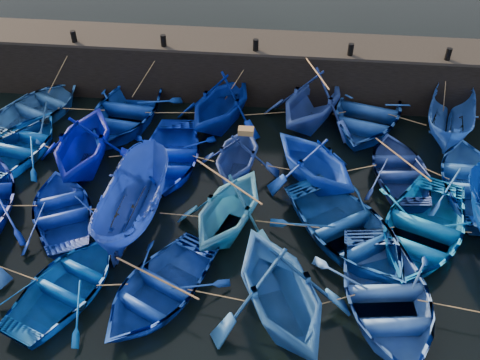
# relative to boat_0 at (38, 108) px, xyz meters

# --- Properties ---
(ground) EXTENTS (120.00, 120.00, 0.00)m
(ground) POSITION_rel_boat_0_xyz_m (9.30, -7.39, -0.51)
(ground) COLOR black
(ground) RESTS_ON ground
(quay_wall) EXTENTS (26.00, 2.50, 2.50)m
(quay_wall) POSITION_rel_boat_0_xyz_m (9.30, 3.11, 0.74)
(quay_wall) COLOR black
(quay_wall) RESTS_ON ground
(quay_top) EXTENTS (26.00, 2.50, 0.12)m
(quay_top) POSITION_rel_boat_0_xyz_m (9.30, 3.11, 2.05)
(quay_top) COLOR black
(quay_top) RESTS_ON quay_wall
(bollard_0) EXTENTS (0.24, 0.24, 0.50)m
(bollard_0) POSITION_rel_boat_0_xyz_m (1.30, 2.21, 2.36)
(bollard_0) COLOR black
(bollard_0) RESTS_ON quay_top
(bollard_1) EXTENTS (0.24, 0.24, 0.50)m
(bollard_1) POSITION_rel_boat_0_xyz_m (5.30, 2.21, 2.36)
(bollard_1) COLOR black
(bollard_1) RESTS_ON quay_top
(bollard_2) EXTENTS (0.24, 0.24, 0.50)m
(bollard_2) POSITION_rel_boat_0_xyz_m (9.30, 2.21, 2.36)
(bollard_2) COLOR black
(bollard_2) RESTS_ON quay_top
(bollard_3) EXTENTS (0.24, 0.24, 0.50)m
(bollard_3) POSITION_rel_boat_0_xyz_m (13.30, 2.21, 2.36)
(bollard_3) COLOR black
(bollard_3) RESTS_ON quay_top
(bollard_4) EXTENTS (0.24, 0.24, 0.50)m
(bollard_4) POSITION_rel_boat_0_xyz_m (17.30, 2.21, 2.36)
(bollard_4) COLOR black
(bollard_4) RESTS_ON quay_top
(boat_0) EXTENTS (5.27, 5.95, 1.02)m
(boat_0) POSITION_rel_boat_0_xyz_m (0.00, 0.00, 0.00)
(boat_0) COLOR #20508E
(boat_0) RESTS_ON ground
(boat_1) EXTENTS (4.68, 6.08, 1.17)m
(boat_1) POSITION_rel_boat_0_xyz_m (3.87, 0.05, 0.07)
(boat_1) COLOR #082E95
(boat_1) RESTS_ON ground
(boat_2) EXTENTS (5.25, 5.61, 2.38)m
(boat_2) POSITION_rel_boat_0_xyz_m (8.03, 0.28, 0.68)
(boat_2) COLOR #001885
(boat_2) RESTS_ON ground
(boat_3) EXTENTS (5.82, 6.12, 2.52)m
(boat_3) POSITION_rel_boat_0_xyz_m (11.87, 0.76, 0.75)
(boat_3) COLOR navy
(boat_3) RESTS_ON ground
(boat_4) EXTENTS (5.60, 6.74, 1.21)m
(boat_4) POSITION_rel_boat_0_xyz_m (14.24, 1.03, 0.09)
(boat_4) COLOR #154092
(boat_4) RESTS_ON ground
(boat_5) EXTENTS (3.02, 5.20, 1.89)m
(boat_5) POSITION_rel_boat_0_xyz_m (17.53, 0.32, 0.44)
(boat_5) COLOR #204DA5
(boat_5) RESTS_ON ground
(boat_6) EXTENTS (4.16, 5.19, 0.96)m
(boat_6) POSITION_rel_boat_0_xyz_m (0.35, -2.66, -0.03)
(boat_6) COLOR #05439E
(boat_6) RESTS_ON ground
(boat_7) EXTENTS (4.15, 4.76, 2.44)m
(boat_7) POSITION_rel_boat_0_xyz_m (3.22, -3.16, 0.71)
(boat_7) COLOR #000BA5
(boat_7) RESTS_ON ground
(boat_8) EXTENTS (3.74, 4.98, 0.98)m
(boat_8) POSITION_rel_boat_0_xyz_m (6.43, -2.77, -0.02)
(boat_8) COLOR #0320CC
(boat_8) RESTS_ON ground
(boat_9) EXTENTS (3.64, 4.07, 1.94)m
(boat_9) POSITION_rel_boat_0_xyz_m (9.10, -3.02, 0.46)
(boat_9) COLOR navy
(boat_9) RESTS_ON ground
(boat_10) EXTENTS (5.39, 5.45, 2.17)m
(boat_10) POSITION_rel_boat_0_xyz_m (11.96, -3.21, 0.58)
(boat_10) COLOR #0C37CE
(boat_10) RESTS_ON ground
(boat_11) EXTENTS (3.56, 4.66, 0.90)m
(boat_11) POSITION_rel_boat_0_xyz_m (15.20, -2.61, -0.06)
(boat_11) COLOR navy
(boat_11) RESTS_ON ground
(boat_12) EXTENTS (3.74, 5.16, 1.06)m
(boat_12) POSITION_rel_boat_0_xyz_m (17.80, -3.17, 0.02)
(boat_12) COLOR blue
(boat_12) RESTS_ON ground
(boat_14) EXTENTS (4.64, 5.20, 0.89)m
(boat_14) POSITION_rel_boat_0_xyz_m (3.36, -6.11, -0.07)
(boat_14) COLOR #0C2997
(boat_14) RESTS_ON ground
(boat_15) EXTENTS (2.29, 5.09, 1.91)m
(boat_15) POSITION_rel_boat_0_xyz_m (5.86, -6.03, 0.45)
(boat_15) COLOR #1C3CA5
(boat_15) RESTS_ON ground
(boat_16) EXTENTS (4.71, 5.06, 2.17)m
(boat_16) POSITION_rel_boat_0_xyz_m (9.12, -6.07, 0.58)
(boat_16) COLOR #3381CB
(boat_16) RESTS_ON ground
(boat_17) EXTENTS (6.25, 6.60, 1.11)m
(boat_17) POSITION_rel_boat_0_xyz_m (13.06, -6.17, 0.05)
(boat_17) COLOR navy
(boat_17) RESTS_ON ground
(boat_18) EXTENTS (5.60, 6.42, 1.11)m
(boat_18) POSITION_rel_boat_0_xyz_m (15.50, -5.88, 0.04)
(boat_18) COLOR blue
(boat_18) RESTS_ON ground
(boat_21) EXTENTS (4.47, 5.15, 0.89)m
(boat_21) POSITION_rel_boat_0_xyz_m (4.68, -9.28, -0.06)
(boat_21) COLOR #02419E
(boat_21) RESTS_ON ground
(boat_22) EXTENTS (4.91, 5.48, 0.94)m
(boat_22) POSITION_rel_boat_0_xyz_m (7.38, -9.13, -0.04)
(boat_22) COLOR #0F37A6
(boat_22) RESTS_ON ground
(boat_23) EXTENTS (5.77, 6.10, 2.53)m
(boat_23) POSITION_rel_boat_0_xyz_m (10.96, -9.38, 0.75)
(boat_23) COLOR #1C549D
(boat_23) RESTS_ON ground
(boat_24) EXTENTS (4.51, 5.79, 1.10)m
(boat_24) POSITION_rel_boat_0_xyz_m (14.04, -8.82, 0.04)
(boat_24) COLOR blue
(boat_24) RESTS_ON ground
(wooden_crate) EXTENTS (0.56, 0.35, 0.22)m
(wooden_crate) POSITION_rel_boat_0_xyz_m (9.40, -3.02, 1.54)
(wooden_crate) COLOR brown
(wooden_crate) RESTS_ON boat_9
(mooring_ropes) EXTENTS (17.83, 11.65, 2.10)m
(mooring_ropes) POSITION_rel_boat_0_xyz_m (9.19, -2.47, 0.37)
(mooring_ropes) COLOR tan
(mooring_ropes) RESTS_ON ground
(loose_oars) EXTENTS (10.08, 11.98, 1.68)m
(loose_oars) POSITION_rel_boat_0_xyz_m (10.89, -4.26, 1.15)
(loose_oars) COLOR #99724C
(loose_oars) RESTS_ON ground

